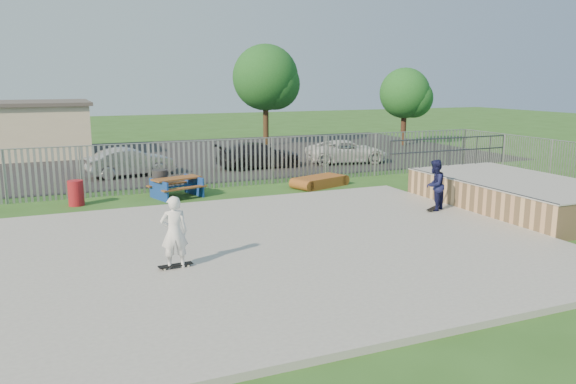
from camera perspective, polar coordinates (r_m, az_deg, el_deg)
name	(u,v)px	position (r m, az deg, el deg)	size (l,w,h in m)	color
ground	(270,250)	(15.00, -1.79, -5.92)	(120.00, 120.00, 0.00)	#2C571E
concrete_slab	(270,247)	(14.98, -1.79, -5.65)	(15.00, 12.00, 0.15)	gray
quarter_pipe	(515,194)	(20.92, 22.06, -0.20)	(5.50, 7.05, 2.19)	tan
fence	(249,182)	(19.28, -4.00, 1.02)	(26.04, 16.02, 2.00)	gray
picnic_table	(177,187)	(21.93, -11.23, 0.47)	(2.17, 1.96, 0.77)	brown
funbox	(320,182)	(23.73, 3.25, 1.06)	(2.38, 1.72, 0.43)	brown
trash_bin_red	(76,193)	(21.49, -20.74, -0.10)	(0.55, 0.55, 0.91)	maroon
trash_bin_grey	(160,183)	(22.42, -12.87, 0.93)	(0.60, 0.60, 1.01)	#262729
parking_lot	(150,159)	(33.06, -13.89, 3.32)	(40.00, 18.00, 0.02)	black
car_silver	(130,162)	(27.16, -15.72, 2.95)	(1.39, 3.98, 1.31)	#A8A8AD
car_dark	(259,155)	(28.71, -2.95, 3.77)	(1.80, 4.42, 1.28)	black
car_white	(347,151)	(30.52, 6.01, 4.12)	(2.03, 4.40, 1.22)	white
tree_mid	(265,78)	(38.25, -2.30, 11.53)	(4.39, 4.39, 6.78)	#46311C
tree_right	(405,93)	(39.37, 11.78, 9.78)	(3.40, 3.40, 5.24)	#42291A
skateboard_a	(433,209)	(19.43, 14.55, -1.68)	(0.79, 0.59, 0.08)	black
skateboard_b	(176,266)	(13.43, -11.35, -7.39)	(0.81, 0.26, 0.08)	black
skater_navy	(435,185)	(19.27, 14.67, 0.68)	(0.83, 0.65, 1.71)	#141740
skater_white	(174,232)	(13.19, -11.49, -4.03)	(0.62, 0.41, 1.71)	white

